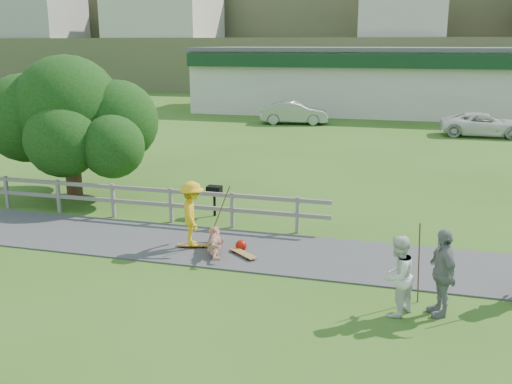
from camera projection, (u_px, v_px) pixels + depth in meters
ground at (192, 267)px, 14.24m from camera, size 260.00×260.00×0.00m
path at (213, 246)px, 15.64m from camera, size 34.00×3.00×0.04m
fence at (96, 194)px, 18.32m from camera, size 15.05×0.10×1.10m
strip_mall at (401, 80)px, 45.15m from camera, size 32.50×10.75×5.10m
skater_rider at (192, 217)px, 15.32m from camera, size 1.08×1.31×1.77m
skater_fallen at (216, 241)px, 15.12m from camera, size 1.86×0.99×0.66m
spectator_a at (397, 276)px, 11.56m from camera, size 0.96×1.03×1.70m
spectator_b at (442, 272)px, 11.55m from camera, size 0.79×1.17×1.84m
car_silver at (294, 113)px, 39.30m from camera, size 4.82×2.35×1.52m
car_white at (484, 125)px, 34.05m from camera, size 5.06×2.41×1.40m
tree at (70, 133)px, 20.30m from camera, size 5.98×5.98×4.61m
bbq at (214, 201)px, 18.36m from camera, size 0.46×0.35×0.99m
longboard_rider at (193, 247)px, 15.53m from camera, size 0.88×0.41×0.09m
longboard_fallen at (243, 255)px, 14.89m from camera, size 0.89×0.77×0.11m
helmet at (241, 245)px, 15.34m from camera, size 0.31×0.31×0.31m
pole_rider at (218, 214)px, 15.53m from camera, size 0.03×0.03×1.84m
pole_spec_left at (419, 263)px, 12.10m from camera, size 0.03×0.03×1.79m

